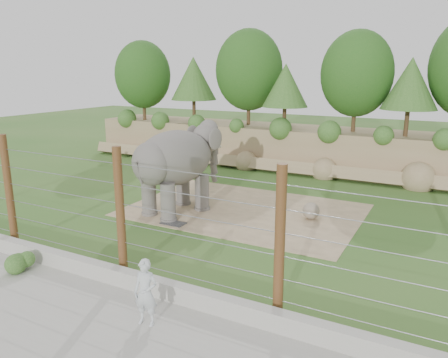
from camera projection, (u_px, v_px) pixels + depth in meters
The scene contains 11 objects.
ground at pixel (200, 229), 17.20m from camera, with size 90.00×90.00×0.00m, color #366724.
back_embankment at pixel (314, 105), 26.80m from camera, with size 30.00×5.52×8.77m.
dirt_patch at pixel (244, 210), 19.53m from camera, with size 10.00×7.00×0.02m, color #947F5E.
drain_grate at pixel (173, 223), 17.77m from camera, with size 1.00×0.60×0.03m, color #262628.
elephant at pixel (175, 170), 18.80m from camera, with size 2.01×4.68×3.79m, color slate, non-canonical shape.
stone_ball at pixel (311, 211), 18.24m from camera, with size 0.71×0.71×0.71m, color gray.
retaining_wall at pixel (112, 274), 12.86m from camera, with size 26.00×0.35×0.50m, color #ABA8A0.
walkway at pixel (59, 314), 11.21m from camera, with size 26.00×4.00×0.01m, color #ABA8A0.
barrier_fence at pixel (120, 213), 12.86m from camera, with size 20.26×0.26×4.00m.
walkway_shrub at pixel (21, 262), 13.51m from camera, with size 0.64×0.64×0.64m, color #25571B.
zookeeper at pixel (146, 292), 10.59m from camera, with size 0.62×0.41×1.70m, color silver.
Camera 1 is at (8.45, -13.84, 6.12)m, focal length 35.00 mm.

